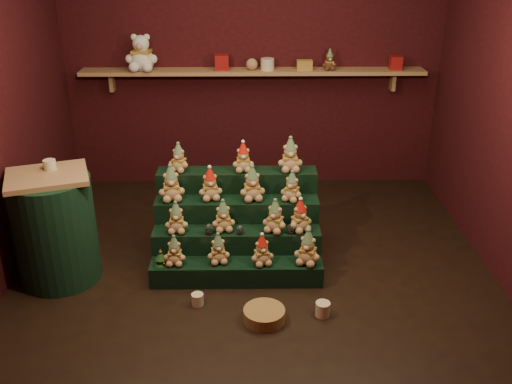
{
  "coord_description": "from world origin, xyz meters",
  "views": [
    {
      "loc": [
        -0.04,
        -4.08,
        2.6
      ],
      "look_at": [
        0.01,
        0.25,
        0.65
      ],
      "focal_mm": 40.0,
      "sensor_mm": 36.0,
      "label": 1
    }
  ],
  "objects_px": {
    "mug_right": "(323,309)",
    "snow_globe_a": "(209,229)",
    "snow_globe_b": "(240,229)",
    "white_bear": "(141,48)",
    "mug_left": "(198,299)",
    "side_table": "(55,228)",
    "mini_christmas_tree": "(162,267)",
    "riser_tier_front": "(237,272)",
    "wicker_basket": "(264,315)",
    "brown_bear": "(330,60)",
    "snow_globe_c": "(291,229)"
  },
  "relations": [
    {
      "from": "mini_christmas_tree",
      "to": "side_table",
      "type": "bearing_deg",
      "value": 172.64
    },
    {
      "from": "snow_globe_a",
      "to": "mini_christmas_tree",
      "type": "relative_size",
      "value": 0.29
    },
    {
      "from": "snow_globe_c",
      "to": "mug_left",
      "type": "height_order",
      "value": "snow_globe_c"
    },
    {
      "from": "mug_left",
      "to": "wicker_basket",
      "type": "relative_size",
      "value": 0.31
    },
    {
      "from": "mini_christmas_tree",
      "to": "wicker_basket",
      "type": "height_order",
      "value": "mini_christmas_tree"
    },
    {
      "from": "riser_tier_front",
      "to": "mug_left",
      "type": "relative_size",
      "value": 14.85
    },
    {
      "from": "riser_tier_front",
      "to": "mug_left",
      "type": "height_order",
      "value": "riser_tier_front"
    },
    {
      "from": "mug_right",
      "to": "snow_globe_a",
      "type": "bearing_deg",
      "value": 144.61
    },
    {
      "from": "brown_bear",
      "to": "mini_christmas_tree",
      "type": "bearing_deg",
      "value": -132.7
    },
    {
      "from": "mini_christmas_tree",
      "to": "mug_left",
      "type": "xyz_separation_m",
      "value": [
        0.31,
        -0.3,
        -0.11
      ]
    },
    {
      "from": "snow_globe_a",
      "to": "snow_globe_c",
      "type": "height_order",
      "value": "snow_globe_a"
    },
    {
      "from": "side_table",
      "to": "riser_tier_front",
      "type": "bearing_deg",
      "value": -22.2
    },
    {
      "from": "snow_globe_a",
      "to": "wicker_basket",
      "type": "xyz_separation_m",
      "value": [
        0.44,
        -0.68,
        -0.36
      ]
    },
    {
      "from": "snow_globe_a",
      "to": "side_table",
      "type": "height_order",
      "value": "side_table"
    },
    {
      "from": "snow_globe_c",
      "to": "side_table",
      "type": "height_order",
      "value": "side_table"
    },
    {
      "from": "snow_globe_a",
      "to": "brown_bear",
      "type": "bearing_deg",
      "value": 56.83
    },
    {
      "from": "riser_tier_front",
      "to": "snow_globe_b",
      "type": "bearing_deg",
      "value": 79.37
    },
    {
      "from": "side_table",
      "to": "mini_christmas_tree",
      "type": "relative_size",
      "value": 2.86
    },
    {
      "from": "mug_right",
      "to": "snow_globe_b",
      "type": "bearing_deg",
      "value": 134.93
    },
    {
      "from": "snow_globe_b",
      "to": "mini_christmas_tree",
      "type": "relative_size",
      "value": 0.24
    },
    {
      "from": "mug_left",
      "to": "wicker_basket",
      "type": "bearing_deg",
      "value": -22.05
    },
    {
      "from": "mini_christmas_tree",
      "to": "mug_left",
      "type": "distance_m",
      "value": 0.45
    },
    {
      "from": "snow_globe_a",
      "to": "snow_globe_c",
      "type": "xyz_separation_m",
      "value": [
        0.67,
        0.0,
        -0.0
      ]
    },
    {
      "from": "wicker_basket",
      "to": "snow_globe_c",
      "type": "bearing_deg",
      "value": 70.98
    },
    {
      "from": "snow_globe_b",
      "to": "white_bear",
      "type": "distance_m",
      "value": 2.36
    },
    {
      "from": "mug_left",
      "to": "white_bear",
      "type": "bearing_deg",
      "value": 107.08
    },
    {
      "from": "snow_globe_b",
      "to": "wicker_basket",
      "type": "distance_m",
      "value": 0.79
    },
    {
      "from": "snow_globe_a",
      "to": "mug_left",
      "type": "xyz_separation_m",
      "value": [
        -0.07,
        -0.48,
        -0.36
      ]
    },
    {
      "from": "side_table",
      "to": "mug_left",
      "type": "xyz_separation_m",
      "value": [
        1.16,
        -0.41,
        -0.41
      ]
    },
    {
      "from": "snow_globe_b",
      "to": "mug_right",
      "type": "xyz_separation_m",
      "value": [
        0.62,
        -0.62,
        -0.34
      ]
    },
    {
      "from": "mini_christmas_tree",
      "to": "mug_right",
      "type": "height_order",
      "value": "mini_christmas_tree"
    },
    {
      "from": "brown_bear",
      "to": "wicker_basket",
      "type": "bearing_deg",
      "value": -110.95
    },
    {
      "from": "snow_globe_b",
      "to": "wicker_basket",
      "type": "height_order",
      "value": "snow_globe_b"
    },
    {
      "from": "white_bear",
      "to": "brown_bear",
      "type": "relative_size",
      "value": 2.25
    },
    {
      "from": "brown_bear",
      "to": "mug_left",
      "type": "bearing_deg",
      "value": -123.13
    },
    {
      "from": "riser_tier_front",
      "to": "snow_globe_b",
      "type": "height_order",
      "value": "snow_globe_b"
    },
    {
      "from": "snow_globe_a",
      "to": "wicker_basket",
      "type": "relative_size",
      "value": 0.3
    },
    {
      "from": "mini_christmas_tree",
      "to": "brown_bear",
      "type": "relative_size",
      "value": 1.56
    },
    {
      "from": "snow_globe_b",
      "to": "snow_globe_c",
      "type": "height_order",
      "value": "snow_globe_c"
    },
    {
      "from": "mug_right",
      "to": "wicker_basket",
      "type": "xyz_separation_m",
      "value": [
        -0.44,
        -0.06,
        -0.01
      ]
    },
    {
      "from": "snow_globe_a",
      "to": "white_bear",
      "type": "height_order",
      "value": "white_bear"
    },
    {
      "from": "snow_globe_c",
      "to": "white_bear",
      "type": "distance_m",
      "value": 2.57
    },
    {
      "from": "riser_tier_front",
      "to": "snow_globe_a",
      "type": "height_order",
      "value": "snow_globe_a"
    },
    {
      "from": "mug_left",
      "to": "wicker_basket",
      "type": "xyz_separation_m",
      "value": [
        0.51,
        -0.21,
        0.0
      ]
    },
    {
      "from": "wicker_basket",
      "to": "brown_bear",
      "type": "height_order",
      "value": "brown_bear"
    },
    {
      "from": "mug_right",
      "to": "brown_bear",
      "type": "bearing_deg",
      "value": 83.06
    },
    {
      "from": "side_table",
      "to": "mug_right",
      "type": "relative_size",
      "value": 8.35
    },
    {
      "from": "riser_tier_front",
      "to": "white_bear",
      "type": "relative_size",
      "value": 3.0
    },
    {
      "from": "riser_tier_front",
      "to": "mug_left",
      "type": "bearing_deg",
      "value": -133.1
    },
    {
      "from": "snow_globe_b",
      "to": "mini_christmas_tree",
      "type": "xyz_separation_m",
      "value": [
        -0.64,
        -0.18,
        -0.24
      ]
    }
  ]
}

